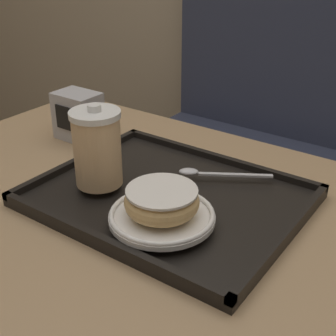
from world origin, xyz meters
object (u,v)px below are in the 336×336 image
Objects in this scene: spoon at (204,173)px; napkin_dispenser at (78,116)px; coffee_cup_front at (97,148)px; donut_chocolate_glazed at (162,201)px.

spoon is 1.45× the size of napkin_dispenser.
coffee_cup_front reaches higher than donut_chocolate_glazed.
donut_chocolate_glazed is (0.16, -0.03, -0.03)m from coffee_cup_front.
spoon is 0.34m from napkin_dispenser.
spoon is (0.13, 0.13, -0.06)m from coffee_cup_front.
napkin_dispenser is at bearing 142.79° from coffee_cup_front.
coffee_cup_front is 1.26× the size of donut_chocolate_glazed.
coffee_cup_front is 0.19m from spoon.
spoon is at bearing 98.37° from donut_chocolate_glazed.
coffee_cup_front is 0.27m from napkin_dispenser.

